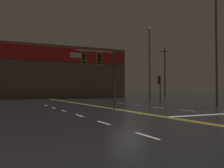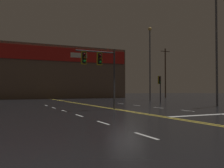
{
  "view_description": "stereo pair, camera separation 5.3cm",
  "coord_description": "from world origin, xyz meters",
  "px_view_note": "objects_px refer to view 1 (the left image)",
  "views": [
    {
      "loc": [
        -8.52,
        -15.88,
        1.47
      ],
      "look_at": [
        0.0,
        2.44,
        2.0
      ],
      "focal_mm": 40.0,
      "sensor_mm": 36.0,
      "label": 1
    },
    {
      "loc": [
        -8.47,
        -15.9,
        1.47
      ],
      "look_at": [
        0.0,
        2.44,
        2.0
      ],
      "focal_mm": 40.0,
      "sensor_mm": 36.0,
      "label": 2
    }
  ],
  "objects_px": {
    "traffic_signal_median": "(99,64)",
    "traffic_signal_corner_northeast": "(160,83)",
    "streetlight_near_right": "(150,55)",
    "streetlight_near_left": "(216,30)"
  },
  "relations": [
    {
      "from": "traffic_signal_median",
      "to": "streetlight_near_left",
      "type": "relative_size",
      "value": 0.41
    },
    {
      "from": "traffic_signal_corner_northeast",
      "to": "traffic_signal_median",
      "type": "bearing_deg",
      "value": -146.66
    },
    {
      "from": "traffic_signal_corner_northeast",
      "to": "streetlight_near_right",
      "type": "bearing_deg",
      "value": 65.56
    },
    {
      "from": "streetlight_near_left",
      "to": "streetlight_near_right",
      "type": "bearing_deg",
      "value": 80.88
    },
    {
      "from": "traffic_signal_median",
      "to": "streetlight_near_left",
      "type": "bearing_deg",
      "value": -4.34
    },
    {
      "from": "traffic_signal_median",
      "to": "streetlight_near_right",
      "type": "bearing_deg",
      "value": 45.01
    },
    {
      "from": "traffic_signal_median",
      "to": "traffic_signal_corner_northeast",
      "type": "xyz_separation_m",
      "value": [
        10.87,
        7.15,
        -1.18
      ]
    },
    {
      "from": "streetlight_near_right",
      "to": "traffic_signal_corner_northeast",
      "type": "bearing_deg",
      "value": -114.44
    },
    {
      "from": "traffic_signal_corner_northeast",
      "to": "streetlight_near_left",
      "type": "xyz_separation_m",
      "value": [
        0.72,
        -8.03,
        4.76
      ]
    },
    {
      "from": "traffic_signal_median",
      "to": "streetlight_near_right",
      "type": "relative_size",
      "value": 0.42
    }
  ]
}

